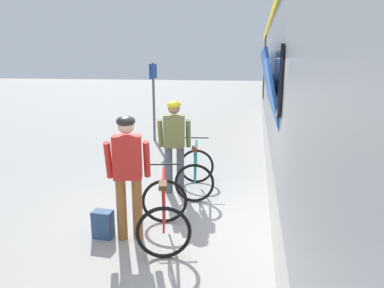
% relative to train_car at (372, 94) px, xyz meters
% --- Properties ---
extents(ground_plane, '(80.00, 80.00, 0.00)m').
position_rel_train_car_xyz_m(ground_plane, '(-2.76, -1.13, -1.97)').
color(ground_plane, '#A09E99').
extents(train_car, '(3.22, 21.71, 3.88)m').
position_rel_train_car_xyz_m(train_car, '(0.00, 0.00, 0.00)').
color(train_car, gray).
rests_on(train_car, ground).
extents(cyclist_near_in_red, '(0.66, 0.41, 1.76)m').
position_rel_train_car_xyz_m(cyclist_near_in_red, '(-3.47, -1.54, -0.91)').
color(cyclist_near_in_red, '#935B2D').
rests_on(cyclist_near_in_red, ground).
extents(cyclist_far_in_olive, '(0.64, 0.37, 1.76)m').
position_rel_train_car_xyz_m(cyclist_far_in_olive, '(-3.24, 0.31, -0.91)').
color(cyclist_far_in_olive, '#4C515B').
rests_on(cyclist_far_in_olive, ground).
extents(bicycle_near_red, '(0.95, 1.21, 0.99)m').
position_rel_train_car_xyz_m(bicycle_near_red, '(-2.98, -1.48, -1.56)').
color(bicycle_near_red, black).
rests_on(bicycle_near_red, ground).
extents(bicycle_far_teal, '(0.84, 1.15, 0.99)m').
position_rel_train_car_xyz_m(bicycle_far_teal, '(-2.86, 0.41, -1.56)').
color(bicycle_far_teal, black).
rests_on(bicycle_far_teal, ground).
extents(backpack_on_platform, '(0.29, 0.19, 0.40)m').
position_rel_train_car_xyz_m(backpack_on_platform, '(-3.86, -1.59, -1.77)').
color(backpack_on_platform, navy).
rests_on(backpack_on_platform, ground).
extents(platform_sign_post, '(0.08, 0.70, 2.40)m').
position_rel_train_car_xyz_m(platform_sign_post, '(-4.88, 4.61, -0.34)').
color(platform_sign_post, '#595B60').
rests_on(platform_sign_post, ground).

